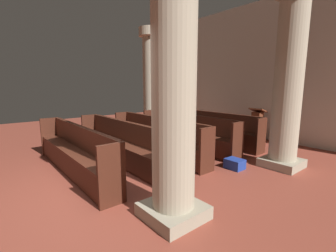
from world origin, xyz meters
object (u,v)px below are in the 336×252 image
pew_row_4 (74,148)px  hymn_book (176,112)px  pew_row_1 (185,130)px  pillar_far_side (151,80)px  pew_row_2 (156,135)px  pew_row_3 (120,141)px  kneeler_box_blue (235,164)px  pew_row_0 (209,126)px  pillar_aisle_side (289,75)px  pillar_aisle_rear (174,68)px  lectern (257,127)px

pew_row_4 → hymn_book: 3.43m
pew_row_1 → pillar_far_side: pillar_far_side is taller
pew_row_2 → pew_row_3: bearing=-90.0°
kneeler_box_blue → pillar_far_side: bearing=167.5°
pew_row_0 → pew_row_2: same height
pew_row_1 → pew_row_2: (0.00, -1.05, 0.00)m
pew_row_3 → pillar_far_side: pillar_far_side is taller
kneeler_box_blue → pew_row_0: bearing=143.6°
pillar_aisle_side → pew_row_2: bearing=-148.7°
pew_row_0 → pillar_aisle_rear: (2.57, -3.74, 1.49)m
pew_row_2 → pew_row_1: bearing=90.0°
kneeler_box_blue → lectern: bearing=111.5°
pew_row_4 → lectern: size_ratio=3.32×
pew_row_0 → pew_row_4: 4.22m
pew_row_3 → pillar_aisle_side: 3.96m
pew_row_2 → pillar_aisle_rear: (2.57, -1.63, 1.49)m
pew_row_0 → pillar_aisle_side: bearing=-11.9°
pew_row_1 → pillar_aisle_rear: bearing=-46.2°
lectern → kneeler_box_blue: size_ratio=2.89×
pew_row_2 → pillar_far_side: size_ratio=0.93×
pillar_aisle_rear → lectern: bearing=108.4°
pillar_aisle_rear → kneeler_box_blue: 3.02m
pew_row_0 → hymn_book: bearing=-124.6°
pew_row_3 → pillar_far_side: bearing=133.0°
hymn_book → pew_row_4: bearing=-79.9°
pillar_aisle_side → kneeler_box_blue: 2.19m
pew_row_1 → pew_row_3: (0.00, -2.11, 0.00)m
pillar_aisle_side → kneeler_box_blue: size_ratio=10.28×
pew_row_4 → pillar_aisle_side: pillar_aisle_side is taller
pew_row_2 → pillar_aisle_rear: 3.39m
pew_row_3 → kneeler_box_blue: bearing=40.6°
pew_row_0 → pillar_aisle_side: pillar_aisle_side is taller
pew_row_0 → pew_row_1: (0.00, -1.05, 0.00)m
hymn_book → lectern: bearing=55.4°
pew_row_1 → pew_row_4: bearing=-90.0°
pillar_far_side → kneeler_box_blue: (4.51, -1.00, -1.90)m
pew_row_1 → pillar_aisle_side: 3.02m
pew_row_3 → pillar_far_side: 3.99m
pillar_aisle_side → pillar_far_side: same height
pew_row_0 → pillar_aisle_side: size_ratio=0.93×
pew_row_1 → hymn_book: size_ratio=18.63×
pew_row_0 → pew_row_3: bearing=-90.0°
pew_row_2 → pew_row_4: same height
pillar_far_side → hymn_book: pillar_far_side is taller
pew_row_0 → hymn_book: (-0.60, -0.87, 0.46)m
pew_row_4 → pillar_far_side: 4.76m
pew_row_2 → kneeler_box_blue: size_ratio=9.57×
pew_row_4 → kneeler_box_blue: pew_row_4 is taller
pew_row_3 → kneeler_box_blue: size_ratio=9.57×
pew_row_0 → kneeler_box_blue: 2.50m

